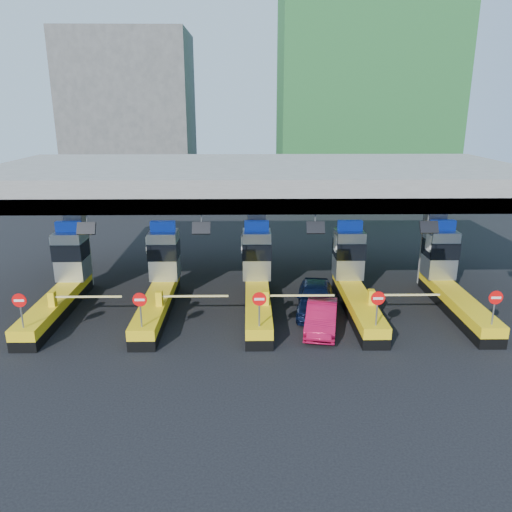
{
  "coord_description": "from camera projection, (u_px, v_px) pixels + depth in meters",
  "views": [
    {
      "loc": [
        -0.45,
        -24.11,
        9.99
      ],
      "look_at": [
        -0.06,
        0.0,
        2.74
      ],
      "focal_mm": 35.0,
      "sensor_mm": 36.0,
      "label": 1
    }
  ],
  "objects": [
    {
      "name": "red_car",
      "position": [
        321.0,
        317.0,
        23.06
      ],
      "size": [
        2.08,
        4.11,
        1.29
      ],
      "primitive_type": "imported",
      "rotation": [
        0.0,
        0.0,
        -0.19
      ],
      "color": "#A40C32",
      "rests_on": "ground"
    },
    {
      "name": "toll_lane_far_left",
      "position": [
        63.0,
        280.0,
        25.68
      ],
      "size": [
        4.43,
        8.0,
        4.16
      ],
      "color": "black",
      "rests_on": "ground"
    },
    {
      "name": "toll_lane_far_right",
      "position": [
        449.0,
        278.0,
        25.98
      ],
      "size": [
        4.43,
        8.0,
        4.16
      ],
      "color": "black",
      "rests_on": "ground"
    },
    {
      "name": "toll_lane_center",
      "position": [
        257.0,
        279.0,
        25.83
      ],
      "size": [
        4.43,
        8.0,
        4.16
      ],
      "color": "black",
      "rests_on": "ground"
    },
    {
      "name": "ground",
      "position": [
        257.0,
        306.0,
        25.96
      ],
      "size": [
        120.0,
        120.0,
        0.0
      ],
      "primitive_type": "plane",
      "color": "black",
      "rests_on": "ground"
    },
    {
      "name": "toll_canopy",
      "position": [
        256.0,
        181.0,
        26.95
      ],
      "size": [
        28.0,
        12.09,
        7.0
      ],
      "color": "slate",
      "rests_on": "ground"
    },
    {
      "name": "bg_building_scaffold",
      "position": [
        365.0,
        67.0,
        52.76
      ],
      "size": [
        18.0,
        12.0,
        28.0
      ],
      "primitive_type": "cube",
      "color": "#1E5926",
      "rests_on": "ground"
    },
    {
      "name": "bg_building_concrete",
      "position": [
        131.0,
        115.0,
        57.63
      ],
      "size": [
        14.0,
        10.0,
        18.0
      ],
      "primitive_type": "cube",
      "color": "#4C4C49",
      "rests_on": "ground"
    },
    {
      "name": "toll_lane_left",
      "position": [
        161.0,
        280.0,
        25.75
      ],
      "size": [
        4.43,
        8.0,
        4.16
      ],
      "color": "black",
      "rests_on": "ground"
    },
    {
      "name": "toll_lane_right",
      "position": [
        353.0,
        279.0,
        25.91
      ],
      "size": [
        4.43,
        8.0,
        4.16
      ],
      "color": "black",
      "rests_on": "ground"
    },
    {
      "name": "van",
      "position": [
        315.0,
        298.0,
        25.01
      ],
      "size": [
        2.44,
        4.71,
        1.53
      ],
      "primitive_type": "imported",
      "rotation": [
        0.0,
        0.0,
        -0.14
      ],
      "color": "black",
      "rests_on": "ground"
    }
  ]
}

